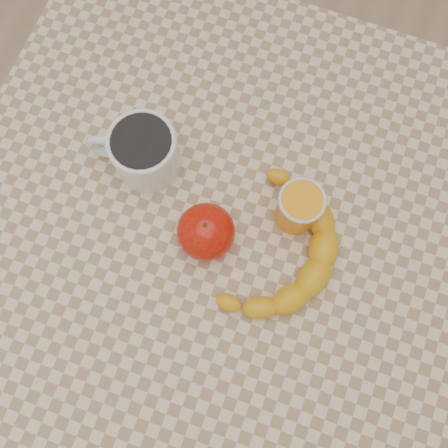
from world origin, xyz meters
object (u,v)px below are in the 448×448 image
(banana, at_px, (280,252))
(coffee_mug, at_px, (143,151))
(orange_juice_glass, at_px, (299,208))
(table, at_px, (224,241))
(apple, at_px, (206,232))

(banana, bearing_deg, coffee_mug, 175.86)
(orange_juice_glass, xyz_separation_m, banana, (-0.00, -0.06, -0.02))
(table, height_order, apple, apple)
(orange_juice_glass, distance_m, banana, 0.07)
(apple, height_order, banana, apple)
(table, xyz_separation_m, coffee_mug, (-0.14, 0.05, 0.13))
(banana, bearing_deg, table, -175.23)
(coffee_mug, xyz_separation_m, orange_juice_glass, (0.23, -0.00, -0.01))
(coffee_mug, relative_size, banana, 0.49)
(table, relative_size, banana, 2.77)
(table, height_order, coffee_mug, coffee_mug)
(apple, bearing_deg, banana, 6.97)
(coffee_mug, xyz_separation_m, banana, (0.23, -0.06, -0.02))
(apple, xyz_separation_m, banana, (0.10, 0.01, -0.02))
(apple, bearing_deg, coffee_mug, 148.17)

